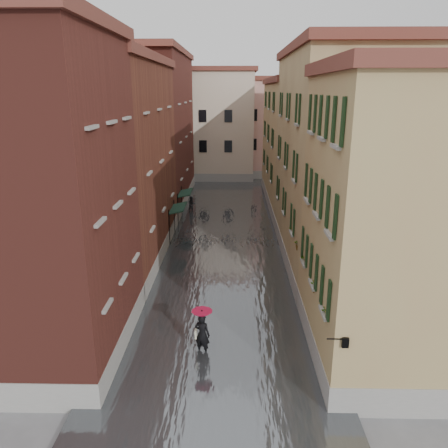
# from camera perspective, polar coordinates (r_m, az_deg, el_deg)

# --- Properties ---
(ground) EXTENTS (120.00, 120.00, 0.00)m
(ground) POSITION_cam_1_polar(r_m,az_deg,el_deg) (21.64, -0.63, -13.23)
(ground) COLOR #5D5D60
(ground) RESTS_ON ground
(floodwater) EXTENTS (10.00, 60.00, 0.20)m
(floodwater) POSITION_cam_1_polar(r_m,az_deg,el_deg) (33.47, 0.09, -1.75)
(floodwater) COLOR #4F5358
(floodwater) RESTS_ON ground
(building_left_near) EXTENTS (6.00, 8.00, 13.00)m
(building_left_near) POSITION_cam_1_polar(r_m,az_deg,el_deg) (18.86, -22.70, 2.17)
(building_left_near) COLOR maroon
(building_left_near) RESTS_ON ground
(building_left_mid) EXTENTS (6.00, 14.00, 12.50)m
(building_left_mid) POSITION_cam_1_polar(r_m,az_deg,el_deg) (29.08, -14.11, 7.35)
(building_left_mid) COLOR brown
(building_left_mid) RESTS_ON ground
(building_left_far) EXTENTS (6.00, 16.00, 14.00)m
(building_left_far) POSITION_cam_1_polar(r_m,az_deg,el_deg) (43.52, -9.05, 11.75)
(building_left_far) COLOR maroon
(building_left_far) RESTS_ON ground
(building_right_near) EXTENTS (6.00, 8.00, 11.50)m
(building_right_near) POSITION_cam_1_polar(r_m,az_deg,el_deg) (18.57, 21.22, -0.29)
(building_right_near) COLOR #A68455
(building_right_near) RESTS_ON ground
(building_right_mid) EXTENTS (6.00, 14.00, 13.00)m
(building_right_mid) POSITION_cam_1_polar(r_m,az_deg,el_deg) (28.73, 14.16, 7.74)
(building_right_mid) COLOR tan
(building_right_mid) RESTS_ON ground
(building_right_far) EXTENTS (6.00, 16.00, 11.50)m
(building_right_far) POSITION_cam_1_polar(r_m,az_deg,el_deg) (43.44, 9.82, 10.04)
(building_right_far) COLOR #A68455
(building_right_far) RESTS_ON ground
(building_end_cream) EXTENTS (12.00, 9.00, 13.00)m
(building_end_cream) POSITION_cam_1_polar(r_m,az_deg,el_deg) (56.95, -2.47, 12.66)
(building_end_cream) COLOR beige
(building_end_cream) RESTS_ON ground
(building_end_pink) EXTENTS (10.00, 9.00, 12.00)m
(building_end_pink) POSITION_cam_1_polar(r_m,az_deg,el_deg) (59.11, 6.61, 12.25)
(building_end_pink) COLOR tan
(building_end_pink) RESTS_ON ground
(awning_near) EXTENTS (1.09, 2.85, 2.80)m
(awning_near) POSITION_cam_1_polar(r_m,az_deg,el_deg) (32.58, -6.07, 1.97)
(awning_near) COLOR #163225
(awning_near) RESTS_ON ground
(awning_far) EXTENTS (1.09, 2.81, 2.80)m
(awning_far) POSITION_cam_1_polar(r_m,az_deg,el_deg) (37.34, -5.13, 3.96)
(awning_far) COLOR #163225
(awning_far) RESTS_ON ground
(wall_lantern) EXTENTS (0.71, 0.22, 0.35)m
(wall_lantern) POSITION_cam_1_polar(r_m,az_deg,el_deg) (15.39, 15.45, -14.59)
(wall_lantern) COLOR black
(wall_lantern) RESTS_ON ground
(window_planters) EXTENTS (0.59, 10.54, 0.84)m
(window_planters) POSITION_cam_1_polar(r_m,az_deg,el_deg) (20.77, 10.84, -4.14)
(window_planters) COLOR brown
(window_planters) RESTS_ON ground
(pedestrian_main) EXTENTS (0.91, 0.91, 2.06)m
(pedestrian_main) POSITION_cam_1_polar(r_m,az_deg,el_deg) (19.09, -2.87, -13.51)
(pedestrian_main) COLOR black
(pedestrian_main) RESTS_ON ground
(pedestrian_far) EXTENTS (0.94, 0.85, 1.58)m
(pedestrian_far) POSITION_cam_1_polar(r_m,az_deg,el_deg) (40.36, -4.23, 2.53)
(pedestrian_far) COLOR #232326
(pedestrian_far) RESTS_ON ground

